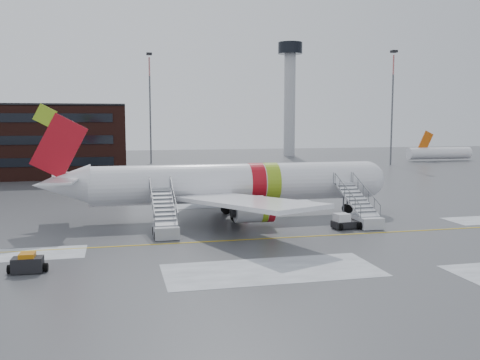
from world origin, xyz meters
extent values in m
plane|color=#494C4F|center=(0.00, 0.00, 0.00)|extent=(260.00, 260.00, 0.00)
cylinder|color=white|center=(-4.19, 8.81, 3.50)|extent=(28.00, 3.80, 3.80)
sphere|color=white|center=(9.81, 8.81, 3.50)|extent=(3.80, 3.80, 3.80)
cube|color=black|center=(10.85, 8.81, 4.00)|extent=(1.09, 1.60, 0.97)
cone|color=white|center=(-20.59, 8.81, 3.75)|extent=(5.20, 3.72, 3.72)
cube|color=#AD0D19|center=(-20.69, 8.81, 7.30)|extent=(5.27, 0.30, 6.09)
cube|color=#8FB81D|center=(-21.79, 8.81, 10.10)|extent=(2.16, 0.26, 2.16)
cube|color=white|center=(-20.39, 11.41, 4.40)|extent=(3.07, 4.85, 0.18)
cube|color=white|center=(-20.39, 6.21, 4.40)|extent=(3.07, 4.85, 0.18)
cube|color=white|center=(-5.19, 17.31, 2.90)|extent=(10.72, 15.97, 1.13)
cube|color=white|center=(-5.19, 0.31, 2.90)|extent=(10.72, 15.97, 1.13)
cylinder|color=white|center=(-3.69, 14.01, 1.55)|extent=(3.40, 2.10, 2.10)
cylinder|color=white|center=(-3.69, 3.61, 1.55)|extent=(3.40, 2.10, 2.10)
cylinder|color=#595B60|center=(7.81, 8.81, 0.90)|extent=(0.20, 0.20, 1.80)
cylinder|color=black|center=(7.81, 8.81, 0.45)|extent=(0.90, 0.56, 0.90)
cylinder|color=black|center=(-4.69, 11.21, 0.45)|extent=(0.90, 0.56, 0.90)
cylinder|color=black|center=(-4.69, 6.41, 0.45)|extent=(0.90, 0.56, 0.90)
cube|color=silver|center=(6.34, 1.51, 0.55)|extent=(2.00, 3.20, 1.00)
cube|color=silver|center=(6.34, 3.61, 2.23)|extent=(1.90, 5.87, 2.52)
cube|color=silver|center=(6.34, 6.91, 3.40)|extent=(1.90, 1.40, 0.15)
cylinder|color=#595B60|center=(6.34, 6.51, 1.70)|extent=(0.16, 0.16, 3.40)
cylinder|color=black|center=(5.44, 0.51, 0.35)|extent=(0.25, 0.70, 0.70)
cylinder|color=black|center=(7.24, 2.51, 0.35)|extent=(0.25, 0.70, 0.70)
cube|color=#A3A5AA|center=(-11.78, 1.51, 0.55)|extent=(2.00, 3.20, 1.00)
cube|color=#A3A5AA|center=(-11.78, 3.61, 2.23)|extent=(1.90, 5.87, 2.52)
cube|color=#A3A5AA|center=(-11.78, 6.91, 3.40)|extent=(1.90, 1.40, 0.15)
cylinder|color=#595B60|center=(-11.78, 6.51, 1.70)|extent=(0.16, 0.16, 3.40)
cylinder|color=black|center=(-12.68, 0.51, 0.35)|extent=(0.25, 0.70, 0.70)
cylinder|color=black|center=(-10.88, 2.51, 0.35)|extent=(0.25, 0.70, 0.70)
cube|color=black|center=(4.29, 1.35, 0.39)|extent=(2.51, 1.48, 0.60)
cube|color=silver|center=(3.86, 1.32, 0.99)|extent=(1.30, 1.30, 0.78)
cube|color=black|center=(3.86, 1.32, 1.30)|extent=(1.12, 1.20, 0.13)
cylinder|color=black|center=(3.48, 0.68, 0.30)|extent=(0.31, 0.62, 0.60)
cylinder|color=black|center=(5.20, 0.81, 0.30)|extent=(0.31, 0.62, 0.60)
cylinder|color=black|center=(3.38, 1.89, 0.30)|extent=(0.31, 0.62, 0.60)
cylinder|color=black|center=(5.11, 2.02, 0.30)|extent=(0.31, 0.62, 0.60)
cube|color=black|center=(-21.33, -6.92, 0.52)|extent=(1.92, 1.19, 0.94)
cube|color=#C16C0B|center=(-21.33, -6.92, 1.08)|extent=(0.97, 1.07, 0.38)
cylinder|color=black|center=(-22.08, -6.92, 0.28)|extent=(0.96, 0.59, 0.57)
cylinder|color=black|center=(-20.57, -6.92, 0.28)|extent=(0.96, 0.59, 0.57)
cylinder|color=#B2B5BA|center=(30.00, 95.00, 14.00)|extent=(3.00, 3.00, 28.00)
cylinder|color=black|center=(30.00, 95.00, 28.50)|extent=(6.40, 6.40, 3.00)
cylinder|color=#595B60|center=(42.00, 62.00, 9.60)|extent=(0.36, 0.36, 19.20)
cylinder|color=#CC7272|center=(42.00, 62.00, 21.12)|extent=(0.32, 0.32, 4.32)
cube|color=black|center=(42.00, 62.00, 24.00)|extent=(1.20, 1.20, 0.50)
cylinder|color=#595B60|center=(-8.00, 78.00, 9.60)|extent=(0.36, 0.36, 19.20)
cylinder|color=#CC7272|center=(-8.00, 78.00, 21.12)|extent=(0.32, 0.32, 4.32)
cube|color=black|center=(-8.00, 78.00, 24.00)|extent=(1.20, 1.20, 0.50)
camera|label=1|loc=(-15.67, -42.38, 9.72)|focal=40.00mm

